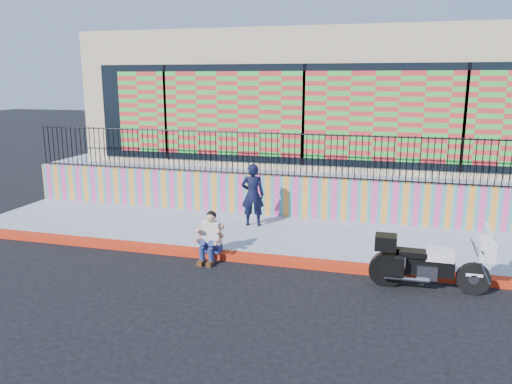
% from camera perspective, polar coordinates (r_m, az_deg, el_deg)
% --- Properties ---
extents(ground, '(90.00, 90.00, 0.00)m').
position_cam_1_polar(ground, '(10.78, 1.22, -8.08)').
color(ground, black).
rests_on(ground, ground).
extents(red_curb, '(16.00, 0.30, 0.15)m').
position_cam_1_polar(red_curb, '(10.75, 1.22, -7.71)').
color(red_curb, '#B41F0C').
rests_on(red_curb, ground).
extents(sidewalk, '(16.00, 3.00, 0.15)m').
position_cam_1_polar(sidewalk, '(12.27, 3.13, -5.09)').
color(sidewalk, '#919AAE').
rests_on(sidewalk, ground).
extents(mural_wall, '(16.00, 0.20, 1.10)m').
position_cam_1_polar(mural_wall, '(13.61, 4.61, -0.57)').
color(mural_wall, '#EC3E84').
rests_on(mural_wall, sidewalk).
extents(metal_fence, '(15.80, 0.04, 1.20)m').
position_cam_1_polar(metal_fence, '(13.39, 4.70, 4.22)').
color(metal_fence, black).
rests_on(metal_fence, mural_wall).
extents(elevated_platform, '(16.00, 10.00, 1.25)m').
position_cam_1_polar(elevated_platform, '(18.56, 7.61, 2.73)').
color(elevated_platform, '#919AAE').
rests_on(elevated_platform, ground).
extents(storefront_building, '(14.00, 8.06, 4.00)m').
position_cam_1_polar(storefront_building, '(18.07, 7.76, 10.83)').
color(storefront_building, tan).
rests_on(storefront_building, elevated_platform).
extents(police_motorcycle, '(2.13, 0.70, 1.32)m').
position_cam_1_polar(police_motorcycle, '(9.83, 19.03, -7.48)').
color(police_motorcycle, black).
rests_on(police_motorcycle, ground).
extents(police_officer, '(0.66, 0.50, 1.61)m').
position_cam_1_polar(police_officer, '(12.70, -0.38, -0.32)').
color(police_officer, black).
rests_on(police_officer, sidewalk).
extents(seated_man, '(0.54, 0.71, 1.06)m').
position_cam_1_polar(seated_man, '(10.76, -5.33, -5.63)').
color(seated_man, navy).
rests_on(seated_man, ground).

